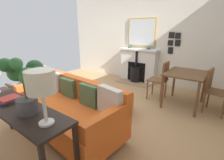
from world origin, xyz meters
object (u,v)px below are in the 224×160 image
at_px(dining_chair_near_fireplace, 161,78).
at_px(potted_plant, 26,79).
at_px(armchair_accent, 31,83).
at_px(dining_table, 185,78).
at_px(mantel_bowl_far, 149,49).
at_px(book_stack, 9,100).
at_px(sofa, 70,109).
at_px(dining_chair_by_back_wall, 213,88).
at_px(console_table, 17,112).
at_px(mantel_bowl_near, 130,47).
at_px(ottoman, 109,100).
at_px(fireplace, 138,67).
at_px(table_lamp_far_end, 41,84).

bearing_deg(dining_chair_near_fireplace, potted_plant, -9.01).
distance_m(armchair_accent, dining_table, 3.26).
xyz_separation_m(mantel_bowl_far, book_stack, (3.74, -0.12, -0.29)).
height_order(sofa, dining_chair_near_fireplace, dining_chair_near_fireplace).
bearing_deg(mantel_bowl_far, sofa, 1.09).
bearing_deg(armchair_accent, dining_chair_by_back_wall, 120.86).
distance_m(mantel_bowl_far, console_table, 3.77).
xyz_separation_m(mantel_bowl_near, console_table, (3.74, 0.68, -0.40)).
distance_m(mantel_bowl_near, ottoman, 2.42).
height_order(armchair_accent, book_stack, armchair_accent).
xyz_separation_m(fireplace, mantel_bowl_far, (-0.04, 0.30, 0.59)).
relative_size(mantel_bowl_far, armchair_accent, 0.14).
xyz_separation_m(mantel_bowl_near, sofa, (3.00, 0.69, -0.69)).
bearing_deg(potted_plant, console_table, -83.82).
relative_size(table_lamp_far_end, dining_chair_by_back_wall, 0.60).
xyz_separation_m(mantel_bowl_near, dining_chair_near_fireplace, (0.98, 1.41, -0.52)).
distance_m(fireplace, console_table, 3.72).
bearing_deg(ottoman, mantel_bowl_far, -175.43).
relative_size(table_lamp_far_end, dining_chair_near_fireplace, 0.57).
xyz_separation_m(ottoman, potted_plant, (1.58, 0.17, 0.87)).
distance_m(console_table, dining_chair_by_back_wall, 3.28).
bearing_deg(mantel_bowl_near, mantel_bowl_far, 90.00).
xyz_separation_m(armchair_accent, console_table, (0.88, 1.43, 0.17)).
relative_size(mantel_bowl_near, console_table, 0.07).
distance_m(mantel_bowl_far, table_lamp_far_end, 3.81).
height_order(mantel_bowl_far, dining_table, mantel_bowl_far).
xyz_separation_m(ottoman, armchair_accent, (0.73, -1.55, 0.24)).
xyz_separation_m(armchair_accent, dining_table, (-1.88, 2.66, 0.14)).
bearing_deg(fireplace, ottoman, 12.74).
bearing_deg(console_table, table_lamp_far_end, 90.00).
distance_m(armchair_accent, console_table, 1.69).
height_order(ottoman, potted_plant, potted_plant).
xyz_separation_m(fireplace, book_stack, (3.70, 0.19, 0.30)).
height_order(sofa, console_table, sofa).
bearing_deg(sofa, mantel_bowl_far, -178.91).
bearing_deg(table_lamp_far_end, console_table, -90.00).
relative_size(book_stack, dining_chair_near_fireplace, 0.27).
xyz_separation_m(fireplace, table_lamp_far_end, (3.70, 0.98, 0.66)).
xyz_separation_m(mantel_bowl_far, potted_plant, (3.71, 0.34, 0.05)).
relative_size(ottoman, console_table, 0.48).
xyz_separation_m(potted_plant, dining_table, (-2.73, 0.94, -0.48)).
distance_m(sofa, potted_plant, 1.07).
xyz_separation_m(ottoman, book_stack, (1.61, -0.29, 0.52)).
relative_size(armchair_accent, potted_plant, 1.36).
relative_size(ottoman, potted_plant, 1.29).
relative_size(book_stack, dining_table, 0.27).
distance_m(armchair_accent, dining_chair_near_fireplace, 2.86).
xyz_separation_m(mantel_bowl_near, table_lamp_far_end, (3.74, 1.31, 0.08)).
relative_size(ottoman, book_stack, 3.31).
bearing_deg(dining_chair_near_fireplace, console_table, -14.74).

